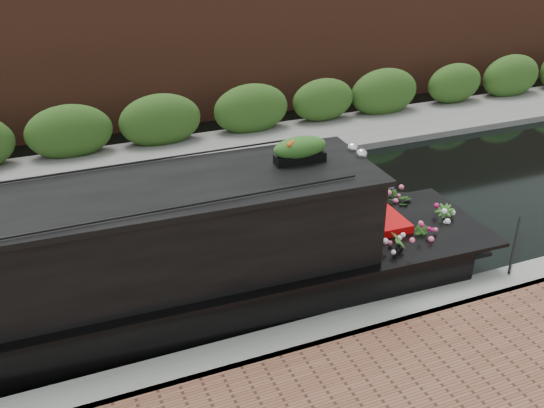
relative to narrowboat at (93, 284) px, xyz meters
name	(u,v)px	position (x,y,z in m)	size (l,w,h in m)	color
ground	(232,239)	(2.69, 1.83, -0.84)	(80.00, 80.00, 0.00)	black
near_bank_coping	(308,346)	(2.69, -1.47, -0.84)	(40.00, 0.60, 0.50)	gray
far_bank_path	(176,160)	(2.69, 6.03, -0.84)	(40.00, 2.40, 0.34)	slate
far_hedge	(167,148)	(2.69, 6.93, -0.84)	(40.00, 1.10, 2.80)	#2D531B
far_brick_wall	(150,123)	(2.69, 9.03, -0.84)	(40.00, 1.00, 8.00)	#5A2F1E
narrowboat	(93,284)	(0.00, 0.00, 0.00)	(12.17, 2.58, 2.83)	black
rope_fender	(457,238)	(6.41, 0.00, -0.65)	(0.38, 0.38, 0.34)	brown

